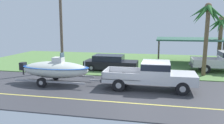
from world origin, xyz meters
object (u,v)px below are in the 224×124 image
utility_pole (61,18)px  parked_sedan_near (111,63)px  pickup_truck_towing (155,74)px  palm_tree_mid (221,29)px  palm_tree_far_right (208,20)px  carport_awning (194,40)px  boat_on_trailer (55,69)px

utility_pole → parked_sedan_near: bearing=17.9°
pickup_truck_towing → parked_sedan_near: (-4.07, 5.32, -0.34)m
parked_sedan_near → palm_tree_mid: size_ratio=0.96×
utility_pole → palm_tree_far_right: bearing=2.4°
carport_awning → palm_tree_mid: palm_tree_mid is taller
palm_tree_mid → palm_tree_far_right: (-2.11, -4.73, 0.77)m
palm_tree_far_right → utility_pole: utility_pole is taller
pickup_truck_towing → utility_pole: size_ratio=0.67×
boat_on_trailer → parked_sedan_near: (2.78, 5.32, -0.34)m
palm_tree_mid → utility_pole: size_ratio=0.55×
carport_awning → utility_pole: size_ratio=0.84×
palm_tree_mid → utility_pole: 14.96m
carport_awning → parked_sedan_near: bearing=-146.2°
pickup_truck_towing → carport_awning: size_ratio=0.80×
parked_sedan_near → utility_pole: utility_pole is taller
boat_on_trailer → carport_awning: (10.44, 10.45, 1.52)m
palm_tree_far_right → parked_sedan_near: bearing=174.1°
palm_tree_mid → utility_pole: bearing=-159.5°
parked_sedan_near → palm_tree_mid: palm_tree_mid is taller
parked_sedan_near → utility_pole: bearing=-162.1°
palm_tree_far_right → utility_pole: (-11.88, -0.50, 0.13)m
carport_awning → utility_pole: bearing=-151.2°
boat_on_trailer → utility_pole: 5.53m
pickup_truck_towing → boat_on_trailer: (-6.85, -0.00, 0.00)m
palm_tree_mid → boat_on_trailer: bearing=-144.0°
parked_sedan_near → palm_tree_far_right: 8.74m
boat_on_trailer → carport_awning: bearing=45.0°
carport_awning → palm_tree_mid: 2.83m
boat_on_trailer → palm_tree_mid: (12.72, 9.24, 2.68)m
pickup_truck_towing → palm_tree_mid: bearing=57.6°
carport_awning → palm_tree_far_right: bearing=-88.4°
pickup_truck_towing → parked_sedan_near: size_ratio=1.28×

